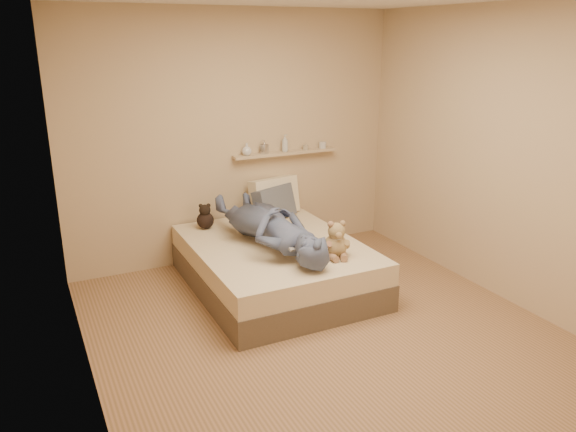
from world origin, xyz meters
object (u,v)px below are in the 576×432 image
teddy_bear (336,242)px  person (270,225)px  bed (275,265)px  wall_shelf (285,153)px  dark_plush (205,218)px  pillow_grey (275,203)px  game_console (296,245)px  pillow_cream (274,196)px

teddy_bear → person: 0.65m
bed → wall_shelf: (0.55, 0.91, 0.88)m
dark_plush → wall_shelf: size_ratio=0.22×
pillow_grey → person: size_ratio=0.30×
pillow_grey → person: bearing=-117.5°
person → wall_shelf: size_ratio=1.38×
dark_plush → person: 0.84m
game_console → teddy_bear: teddy_bear is taller
game_console → teddy_bear: 0.38m
game_console → dark_plush: dark_plush is taller
dark_plush → wall_shelf: bearing=12.1°
dark_plush → teddy_bear: bearing=-57.5°
bed → dark_plush: size_ratio=7.13×
pillow_cream → pillow_grey: 0.16m
teddy_bear → pillow_cream: size_ratio=0.62×
pillow_cream → teddy_bear: bearing=-91.6°
game_console → pillow_cream: 1.40m
dark_plush → game_console: bearing=-70.9°
game_console → pillow_cream: (0.41, 1.34, 0.04)m
game_console → teddy_bear: size_ratio=0.57×
bed → person: bearing=-148.6°
pillow_cream → person: (-0.44, -0.87, -0.00)m
person → wall_shelf: 1.22m
bed → teddy_bear: size_ratio=5.57×
pillow_cream → wall_shelf: size_ratio=0.46×
bed → pillow_grey: 0.86m
person → dark_plush: bearing=-66.8°
wall_shelf → pillow_cream: bearing=-155.5°
bed → pillow_cream: size_ratio=3.45×
game_console → teddy_bear: bearing=-6.4°
wall_shelf → game_console: bearing=-112.5°
game_console → pillow_grey: bearing=73.6°
game_console → wall_shelf: bearing=67.5°
bed → wall_shelf: size_ratio=1.58×
pillow_grey → pillow_cream: bearing=66.2°
pillow_grey → teddy_bear: bearing=-89.0°
pillow_grey → person: (-0.38, -0.73, 0.03)m
game_console → wall_shelf: size_ratio=0.16×
pillow_cream → dark_plush: bearing=-170.7°
bed → teddy_bear: (0.34, -0.55, 0.37)m
game_console → person: person is taller
teddy_bear → pillow_grey: 1.24m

